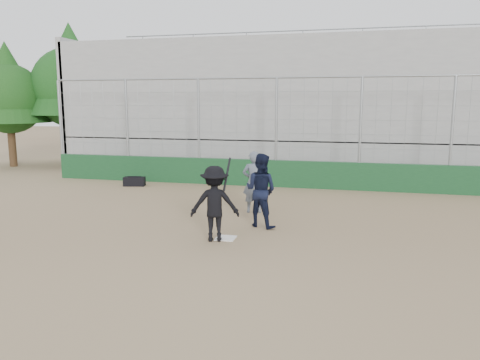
% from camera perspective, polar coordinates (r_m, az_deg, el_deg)
% --- Properties ---
extents(ground, '(90.00, 90.00, 0.00)m').
position_cam_1_polar(ground, '(10.90, -1.76, -7.15)').
color(ground, brown).
rests_on(ground, ground).
extents(home_plate, '(0.44, 0.44, 0.02)m').
position_cam_1_polar(home_plate, '(10.90, -1.76, -7.09)').
color(home_plate, white).
rests_on(home_plate, ground).
extents(backstop, '(18.10, 0.25, 4.04)m').
position_cam_1_polar(backstop, '(17.43, 4.39, 2.30)').
color(backstop, '#123A1C').
rests_on(backstop, ground).
extents(bleachers, '(20.25, 6.70, 6.98)m').
position_cam_1_polar(bleachers, '(22.20, 6.57, 8.87)').
color(bleachers, gray).
rests_on(bleachers, ground).
extents(tree_left, '(4.48, 4.48, 7.00)m').
position_cam_1_polar(tree_left, '(25.22, -19.89, 11.77)').
color(tree_left, '#372214').
rests_on(tree_left, ground).
extents(tree_right, '(3.84, 3.84, 6.00)m').
position_cam_1_polar(tree_right, '(25.48, -26.46, 9.91)').
color(tree_right, '#352313').
rests_on(tree_right, ground).
extents(batter_at_plate, '(1.23, 0.89, 1.87)m').
position_cam_1_polar(batter_at_plate, '(10.57, -3.10, -2.88)').
color(batter_at_plate, black).
rests_on(batter_at_plate, ground).
extents(catcher_crouched, '(1.12, 1.02, 1.25)m').
position_cam_1_polar(catcher_crouched, '(11.76, 2.52, -2.77)').
color(catcher_crouched, black).
rests_on(catcher_crouched, ground).
extents(umpire, '(0.72, 0.55, 1.58)m').
position_cam_1_polar(umpire, '(13.28, 1.68, -0.63)').
color(umpire, '#535C69').
rests_on(umpire, ground).
extents(equipment_bag, '(0.84, 0.49, 0.38)m').
position_cam_1_polar(equipment_bag, '(18.08, -12.75, -0.17)').
color(equipment_bag, black).
rests_on(equipment_bag, ground).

